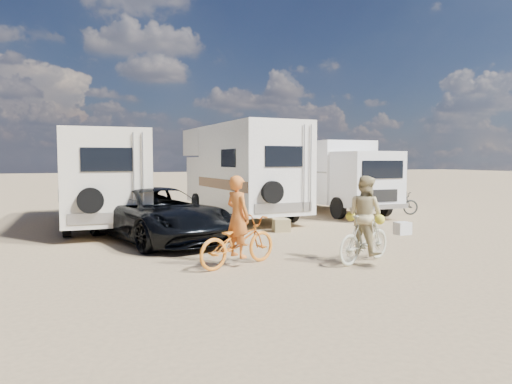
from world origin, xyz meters
name	(u,v)px	position (x,y,z in m)	size (l,w,h in m)	color
ground	(346,254)	(0.00, 0.00, 0.00)	(140.00, 140.00, 0.00)	tan
rv_main	(240,172)	(0.09, 7.19, 1.66)	(2.29, 6.82, 3.33)	white
rv_left	(102,180)	(-4.75, 6.74, 1.47)	(2.26, 6.72, 2.93)	beige
box_truck	(336,177)	(4.10, 7.09, 1.42)	(2.21, 5.88, 2.83)	white
dark_suv	(158,214)	(-3.59, 3.31, 0.69)	(2.28, 4.94, 1.37)	black
bike_man	(238,241)	(-2.64, -0.21, 0.49)	(0.65, 1.86, 0.98)	orange
bike_woman	(364,238)	(-0.13, -0.89, 0.50)	(0.47, 1.66, 1.00)	#B8B89D
rider_man	(238,225)	(-2.64, -0.21, 0.81)	(0.59, 0.39, 1.62)	orange
rider_woman	(365,224)	(-0.13, -0.89, 0.80)	(0.78, 0.61, 1.60)	tan
bike_parked	(396,203)	(5.85, 5.58, 0.44)	(0.59, 1.69, 0.89)	#262826
cooler	(223,228)	(-1.81, 3.35, 0.22)	(0.55, 0.40, 0.44)	teal
crate	(281,225)	(0.03, 3.48, 0.19)	(0.46, 0.46, 0.37)	#988556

